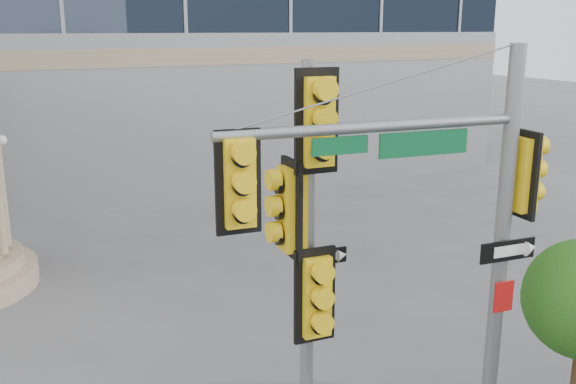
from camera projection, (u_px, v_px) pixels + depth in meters
name	position (u px, v px, depth m)	size (l,w,h in m)	color
main_signal_pole	(439.00, 217.00, 8.59)	(4.61, 0.84, 5.97)	slate
secondary_signal_pole	(307.00, 230.00, 9.13)	(0.99, 0.78, 5.75)	slate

